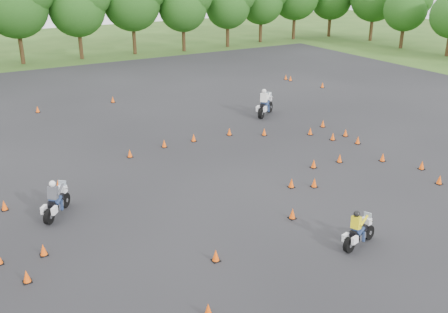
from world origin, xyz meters
TOP-DOWN VIEW (x-y plane):
  - ground at (0.00, 0.00)m, footprint 140.00×140.00m
  - asphalt_pad at (0.00, 6.00)m, footprint 62.00×62.00m
  - treeline at (1.34, 35.23)m, footprint 87.24×32.47m
  - traffic_cones at (0.55, 5.17)m, footprint 33.27×32.96m
  - rider_grey at (-8.24, 4.27)m, footprint 1.91×2.17m
  - rider_yellow at (1.33, -4.20)m, footprint 2.05×1.04m
  - rider_white at (8.12, 12.06)m, footprint 2.51×2.11m

SIDE VIEW (x-z plane):
  - ground at x=0.00m, z-range 0.00..0.00m
  - asphalt_pad at x=0.00m, z-range 0.01..0.01m
  - traffic_cones at x=0.55m, z-range 0.01..0.46m
  - rider_yellow at x=1.33m, z-range 0.00..1.52m
  - rider_grey at x=-8.24m, z-range 0.00..1.72m
  - rider_white at x=8.12m, z-range 0.00..1.96m
  - treeline at x=1.34m, z-range -0.61..9.83m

